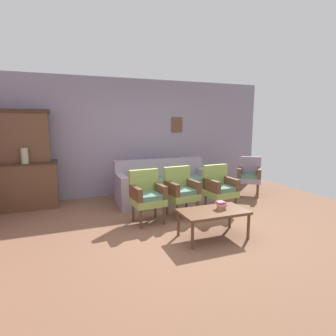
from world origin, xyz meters
TOP-DOWN VIEW (x-y plane):
  - ground_plane at (0.00, 0.00)m, footprint 7.68×7.68m
  - wall_back_with_decor at (0.00, 2.63)m, footprint 6.40×0.09m
  - side_cabinet at (-2.47, 2.25)m, footprint 1.16×0.55m
  - cabinet_upper_hutch at (-2.47, 2.33)m, footprint 0.99×0.38m
  - vase_on_cabinet at (-2.47, 2.08)m, footprint 0.14×0.14m
  - floral_couch at (0.23, 1.70)m, footprint 2.05×0.80m
  - armchair_row_middle at (-0.48, 0.63)m, footprint 0.56×0.53m
  - armchair_near_couch_end at (0.19, 0.73)m, footprint 0.57×0.55m
  - armchair_near_cabinet at (0.97, 0.66)m, footprint 0.56×0.53m
  - wingback_chair_by_fireplace at (2.28, 1.48)m, footprint 0.71×0.71m
  - coffee_table at (0.25, -0.34)m, footprint 1.00×0.56m
  - book_stack_on_table at (0.39, -0.32)m, footprint 0.15×0.12m

SIDE VIEW (x-z plane):
  - ground_plane at x=0.00m, z-range 0.00..0.00m
  - floral_couch at x=0.23m, z-range -0.13..0.77m
  - coffee_table at x=0.25m, z-range 0.17..0.59m
  - side_cabinet at x=-2.47m, z-range 0.00..0.93m
  - book_stack_on_table at x=0.39m, z-range 0.42..0.54m
  - armchair_row_middle at x=-0.48m, z-range 0.05..0.95m
  - armchair_near_couch_end at x=0.19m, z-range 0.05..0.95m
  - armchair_near_cabinet at x=0.97m, z-range 0.05..0.95m
  - wingback_chair_by_fireplace at x=2.28m, z-range 0.05..0.95m
  - vase_on_cabinet at x=-2.47m, z-range 0.93..1.23m
  - wall_back_with_decor at x=0.00m, z-range 0.00..2.70m
  - cabinet_upper_hutch at x=-2.47m, z-range 0.94..1.97m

